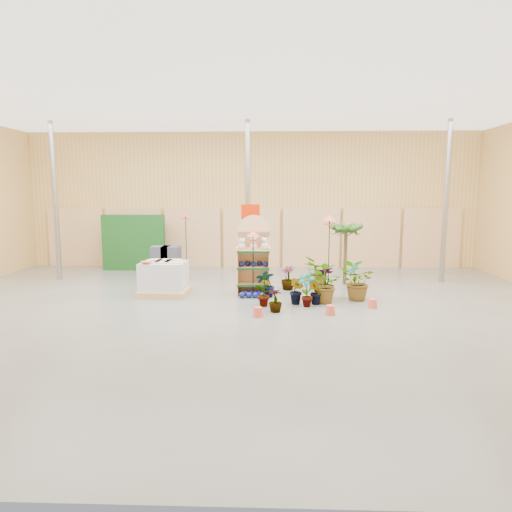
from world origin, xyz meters
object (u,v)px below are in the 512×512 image
(display_shelf, at_px, (254,258))
(pallet_stack, at_px, (164,278))
(bird_table_front, at_px, (253,236))
(potted_plant_2, at_px, (322,284))

(display_shelf, bearing_deg, pallet_stack, -174.02)
(bird_table_front, bearing_deg, pallet_stack, 177.16)
(pallet_stack, distance_m, potted_plant_2, 3.88)
(bird_table_front, height_order, potted_plant_2, bird_table_front)
(display_shelf, distance_m, potted_plant_2, 1.91)
(pallet_stack, relative_size, potted_plant_2, 1.41)
(display_shelf, xyz_separation_m, potted_plant_2, (1.62, -0.90, -0.47))
(bird_table_front, relative_size, potted_plant_2, 1.88)
(display_shelf, relative_size, potted_plant_2, 2.28)
(pallet_stack, height_order, bird_table_front, bird_table_front)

